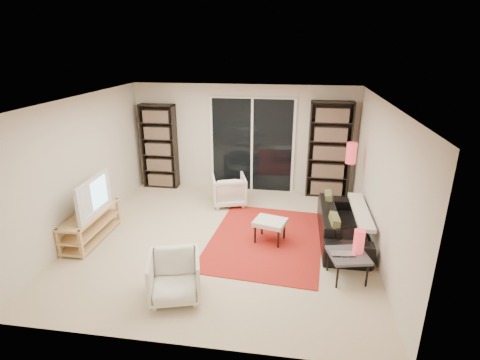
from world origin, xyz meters
name	(u,v)px	position (x,y,z in m)	size (l,w,h in m)	color
floor	(223,238)	(0.00, 0.00, 0.00)	(5.00, 5.00, 0.00)	beige
wall_back	(244,138)	(0.00, 2.50, 1.20)	(5.00, 0.02, 2.40)	beige
wall_front	(175,253)	(0.00, -2.50, 1.20)	(5.00, 0.02, 2.40)	beige
wall_left	(81,167)	(-2.50, 0.00, 1.20)	(0.02, 5.00, 2.40)	beige
wall_right	(380,182)	(2.50, 0.00, 1.20)	(0.02, 5.00, 2.40)	beige
ceiling	(221,100)	(0.00, 0.00, 2.40)	(5.00, 5.00, 0.02)	white
sliding_door	(252,146)	(0.20, 2.46, 1.05)	(1.92, 0.08, 2.16)	white
bookshelf_left	(159,147)	(-1.95, 2.33, 0.98)	(0.80, 0.30, 1.95)	black
bookshelf_right	(329,150)	(1.90, 2.33, 1.05)	(0.90, 0.30, 2.10)	black
tv_stand	(91,225)	(-2.27, -0.34, 0.26)	(0.44, 1.37, 0.50)	tan
tv	(88,196)	(-2.25, -0.34, 0.82)	(1.10, 0.14, 0.63)	black
rug	(266,239)	(0.75, 0.07, 0.01)	(1.89, 2.55, 0.01)	#A51F17
sofa	(343,224)	(2.05, 0.29, 0.28)	(1.94, 0.76, 0.57)	black
armchair_back	(229,190)	(-0.17, 1.51, 0.32)	(0.68, 0.70, 0.64)	silver
armchair_front	(175,277)	(-0.33, -1.67, 0.31)	(0.67, 0.69, 0.62)	silver
ottoman	(270,223)	(0.81, 0.03, 0.34)	(0.61, 0.54, 0.40)	silver
side_table	(348,257)	(1.99, -0.89, 0.36)	(0.64, 0.64, 0.40)	#424247
laptop	(344,256)	(1.92, -0.97, 0.41)	(0.34, 0.22, 0.03)	silver
table_lamp	(359,241)	(2.13, -0.81, 0.57)	(0.15, 0.15, 0.35)	red
floor_lamp	(351,160)	(2.22, 1.34, 1.13)	(0.22, 0.22, 1.47)	black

